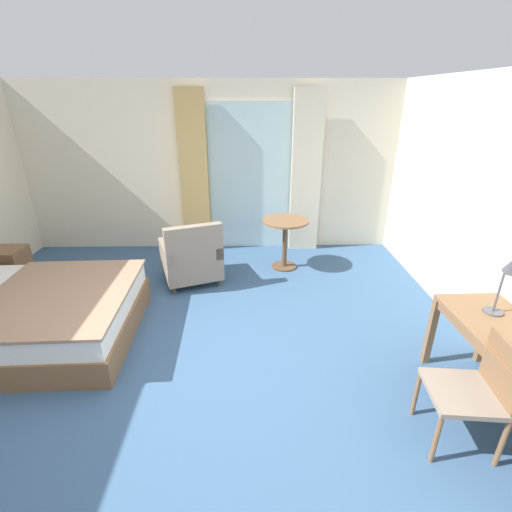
% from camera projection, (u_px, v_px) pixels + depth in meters
% --- Properties ---
extents(ground, '(6.50, 6.68, 0.10)m').
position_uv_depth(ground, '(189.00, 366.00, 3.61)').
color(ground, '#38567A').
extents(wall_back, '(6.10, 0.12, 2.61)m').
position_uv_depth(wall_back, '(211.00, 169.00, 5.89)').
color(wall_back, beige).
rests_on(wall_back, ground).
extents(balcony_glass_door, '(1.31, 0.02, 2.30)m').
position_uv_depth(balcony_glass_door, '(250.00, 179.00, 5.89)').
color(balcony_glass_door, silver).
rests_on(balcony_glass_door, ground).
extents(curtain_panel_left, '(0.44, 0.10, 2.50)m').
position_uv_depth(curtain_panel_left, '(194.00, 174.00, 5.74)').
color(curtain_panel_left, tan).
rests_on(curtain_panel_left, ground).
extents(curtain_panel_right, '(0.47, 0.10, 2.50)m').
position_uv_depth(curtain_panel_right, '(306.00, 174.00, 5.77)').
color(curtain_panel_right, beige).
rests_on(curtain_panel_right, ground).
extents(bed, '(2.22, 1.72, 1.13)m').
position_uv_depth(bed, '(22.00, 315.00, 3.83)').
color(bed, brown).
rests_on(bed, ground).
extents(nightstand, '(0.51, 0.41, 0.51)m').
position_uv_depth(nightstand, '(7.00, 267.00, 4.99)').
color(nightstand, brown).
rests_on(nightstand, ground).
extents(desk_chair, '(0.52, 0.51, 0.87)m').
position_uv_depth(desk_chair, '(476.00, 388.00, 2.59)').
color(desk_chair, gray).
rests_on(desk_chair, ground).
extents(desk_lamp, '(0.25, 0.21, 0.48)m').
position_uv_depth(desk_lamp, '(508.00, 274.00, 2.96)').
color(desk_lamp, '#4C4C51').
rests_on(desk_lamp, writing_desk).
extents(armchair_by_window, '(0.94, 0.93, 0.90)m').
position_uv_depth(armchair_by_window, '(192.00, 259.00, 4.99)').
color(armchair_by_window, gray).
rests_on(armchair_by_window, ground).
extents(round_cafe_table, '(0.67, 0.67, 0.74)m').
position_uv_depth(round_cafe_table, '(285.00, 233.00, 5.35)').
color(round_cafe_table, brown).
rests_on(round_cafe_table, ground).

